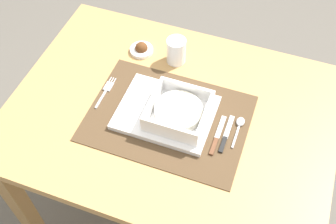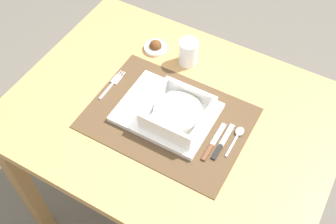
# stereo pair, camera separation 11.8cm
# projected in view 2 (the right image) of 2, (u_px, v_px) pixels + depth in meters

# --- Properties ---
(ground_plane) EXTENTS (6.00, 6.00, 0.00)m
(ground_plane) POSITION_uv_depth(u_px,v_px,m) (171.00, 215.00, 1.82)
(ground_plane) COLOR #59544C
(dining_table) EXTENTS (0.96, 0.72, 0.75)m
(dining_table) POSITION_uv_depth(u_px,v_px,m) (172.00, 133.00, 1.31)
(dining_table) COLOR #B2844C
(dining_table) RESTS_ON ground
(placemat) EXTENTS (0.46, 0.34, 0.00)m
(placemat) POSITION_uv_depth(u_px,v_px,m) (168.00, 118.00, 1.21)
(placemat) COLOR #4C3823
(placemat) RESTS_ON dining_table
(serving_plate) EXTENTS (0.28, 0.21, 0.02)m
(serving_plate) POSITION_uv_depth(u_px,v_px,m) (167.00, 112.00, 1.21)
(serving_plate) COLOR white
(serving_plate) RESTS_ON placemat
(porridge_bowl) EXTENTS (0.17, 0.17, 0.06)m
(porridge_bowl) POSITION_uv_depth(u_px,v_px,m) (178.00, 113.00, 1.17)
(porridge_bowl) COLOR white
(porridge_bowl) RESTS_ON serving_plate
(fork) EXTENTS (0.02, 0.13, 0.00)m
(fork) POSITION_uv_depth(u_px,v_px,m) (114.00, 83.00, 1.28)
(fork) COLOR silver
(fork) RESTS_ON placemat
(spoon) EXTENTS (0.02, 0.11, 0.01)m
(spoon) POSITION_uv_depth(u_px,v_px,m) (238.00, 134.00, 1.16)
(spoon) COLOR silver
(spoon) RESTS_ON placemat
(butter_knife) EXTENTS (0.01, 0.14, 0.01)m
(butter_knife) POSITION_uv_depth(u_px,v_px,m) (222.00, 143.00, 1.15)
(butter_knife) COLOR black
(butter_knife) RESTS_ON placemat
(bread_knife) EXTENTS (0.01, 0.14, 0.01)m
(bread_knife) POSITION_uv_depth(u_px,v_px,m) (213.00, 144.00, 1.15)
(bread_knife) COLOR #59331E
(bread_knife) RESTS_ON placemat
(drinking_glass) EXTENTS (0.06, 0.06, 0.09)m
(drinking_glass) POSITION_uv_depth(u_px,v_px,m) (188.00, 53.00, 1.31)
(drinking_glass) COLOR white
(drinking_glass) RESTS_ON dining_table
(condiment_saucer) EXTENTS (0.08, 0.08, 0.04)m
(condiment_saucer) POSITION_uv_depth(u_px,v_px,m) (156.00, 47.00, 1.37)
(condiment_saucer) COLOR white
(condiment_saucer) RESTS_ON dining_table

